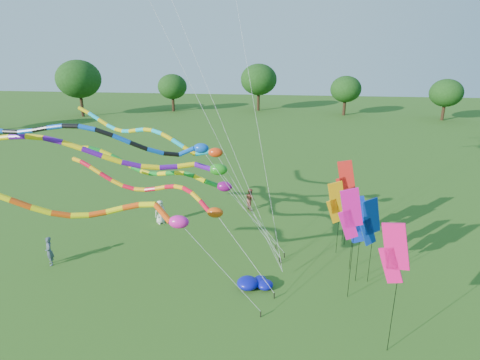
# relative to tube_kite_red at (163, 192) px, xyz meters

# --- Properties ---
(ground) EXTENTS (160.00, 160.00, 0.00)m
(ground) POSITION_rel_tube_kite_red_xyz_m (3.67, -4.25, -4.30)
(ground) COLOR #275717
(ground) RESTS_ON ground
(tree_ring) EXTENTS (121.07, 117.08, 9.42)m
(tree_ring) POSITION_rel_tube_kite_red_xyz_m (-0.02, 0.65, 1.05)
(tree_ring) COLOR #382314
(tree_ring) RESTS_ON ground
(tube_kite_red) EXTENTS (10.99, 3.48, 6.08)m
(tube_kite_red) POSITION_rel_tube_kite_red_xyz_m (0.00, 0.00, 0.00)
(tube_kite_red) COLOR black
(tube_kite_red) RESTS_ON ground
(tube_kite_orange) EXTENTS (12.91, 1.99, 6.89)m
(tube_kite_orange) POSITION_rel_tube_kite_red_xyz_m (-1.60, -4.33, 0.83)
(tube_kite_orange) COLOR black
(tube_kite_orange) RESTS_ON ground
(tube_kite_purple) EXTENTS (16.40, 2.11, 7.80)m
(tube_kite_purple) POSITION_rel_tube_kite_red_xyz_m (-2.26, 0.64, 1.62)
(tube_kite_purple) COLOR black
(tube_kite_purple) RESTS_ON ground
(tube_kite_blue) EXTENTS (14.30, 2.77, 8.56)m
(tube_kite_blue) POSITION_rel_tube_kite_red_xyz_m (-1.96, -0.61, 2.80)
(tube_kite_blue) COLOR black
(tube_kite_blue) RESTS_ON ground
(tube_kite_cyan) EXTENTS (12.62, 4.23, 8.17)m
(tube_kite_cyan) POSITION_rel_tube_kite_red_xyz_m (-1.04, 3.14, 2.09)
(tube_kite_cyan) COLOR black
(tube_kite_cyan) RESTS_ON ground
(tube_kite_green) EXTENTS (12.05, 1.90, 6.05)m
(tube_kite_green) POSITION_rel_tube_kite_red_xyz_m (-0.51, 3.43, -0.13)
(tube_kite_green) COLOR black
(tube_kite_green) RESTS_ON ground
(banner_pole_magenta_a) EXTENTS (1.16, 0.24, 5.55)m
(banner_pole_magenta_a) POSITION_rel_tube_kite_red_xyz_m (9.04, -1.64, -0.03)
(banner_pole_magenta_a) COLOR black
(banner_pole_magenta_a) RESTS_ON ground
(banner_pole_blue_b) EXTENTS (1.10, 0.53, 4.59)m
(banner_pole_blue_b) POSITION_rel_tube_kite_red_xyz_m (10.23, -0.26, -0.98)
(banner_pole_blue_b) COLOR black
(banner_pole_blue_b) RESTS_ON ground
(banner_pole_violet) EXTENTS (1.13, 0.44, 3.82)m
(banner_pole_violet) POSITION_rel_tube_kite_red_xyz_m (9.46, 4.20, -1.74)
(banner_pole_violet) COLOR black
(banner_pole_violet) RESTS_ON ground
(banner_pole_magenta_b) EXTENTS (1.10, 0.53, 5.49)m
(banner_pole_magenta_b) POSITION_rel_tube_kite_red_xyz_m (10.15, -4.90, -0.09)
(banner_pole_magenta_b) COLOR black
(banner_pole_magenta_b) RESTS_ON ground
(banner_pole_red) EXTENTS (1.16, 0.25, 5.27)m
(banner_pole_red) POSITION_rel_tube_kite_red_xyz_m (9.53, 3.75, -0.30)
(banner_pole_red) COLOR black
(banner_pole_red) RESTS_ON ground
(banner_pole_orange) EXTENTS (1.15, 0.36, 4.39)m
(banner_pole_orange) POSITION_rel_tube_kite_red_xyz_m (8.95, 2.58, -1.18)
(banner_pole_orange) COLOR black
(banner_pole_orange) RESTS_ON ground
(banner_pole_blue_a) EXTENTS (1.16, 0.21, 4.63)m
(banner_pole_blue_a) POSITION_rel_tube_kite_red_xyz_m (9.61, -0.15, -0.94)
(banner_pole_blue_a) COLOR black
(banner_pole_blue_a) RESTS_ON ground
(banner_pole_green) EXTENTS (1.16, 0.19, 4.30)m
(banner_pole_green) POSITION_rel_tube_kite_red_xyz_m (9.45, 0.91, -1.26)
(banner_pole_green) COLOR black
(banner_pole_green) RESTS_ON ground
(blue_nylon_heap) EXTENTS (1.66, 1.65, 0.54)m
(blue_nylon_heap) POSITION_rel_tube_kite_red_xyz_m (4.89, -1.31, -4.06)
(blue_nylon_heap) COLOR #0C109E
(blue_nylon_heap) RESTS_ON ground
(person_a) EXTENTS (0.93, 0.90, 1.61)m
(person_a) POSITION_rel_tube_kite_red_xyz_m (-2.04, 5.32, -3.50)
(person_a) COLOR silver
(person_a) RESTS_ON ground
(person_b) EXTENTS (0.68, 0.70, 1.62)m
(person_b) POSITION_rel_tube_kite_red_xyz_m (-6.37, -0.53, -3.49)
(person_b) COLOR #404D5A
(person_b) RESTS_ON ground
(person_c) EXTENTS (0.91, 0.97, 1.57)m
(person_c) POSITION_rel_tube_kite_red_xyz_m (3.66, 8.40, -3.52)
(person_c) COLOR brown
(person_c) RESTS_ON ground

